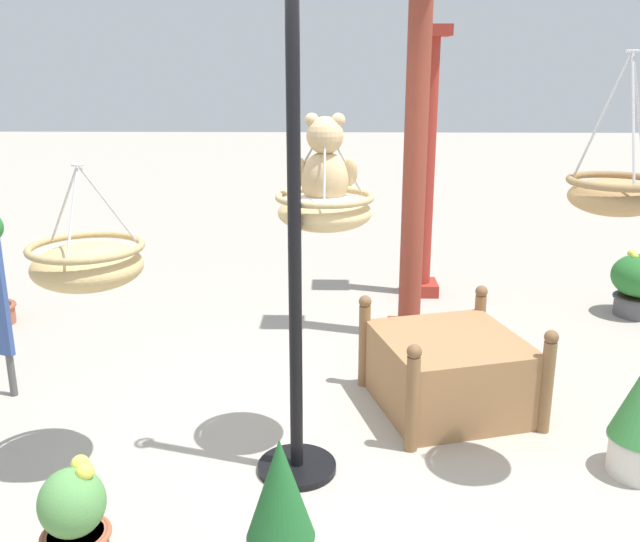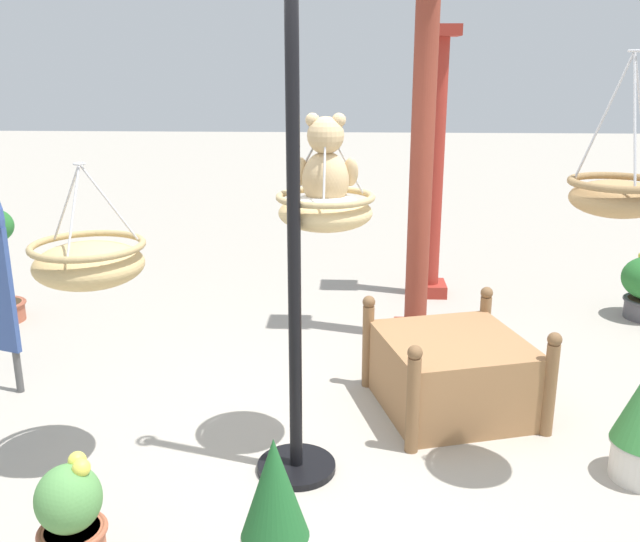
{
  "view_description": "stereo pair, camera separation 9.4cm",
  "coord_description": "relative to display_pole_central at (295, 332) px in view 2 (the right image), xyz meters",
  "views": [
    {
      "loc": [
        0.09,
        -3.49,
        2.2
      ],
      "look_at": [
        0.02,
        0.08,
        1.13
      ],
      "focal_mm": 39.27,
      "sensor_mm": 36.0,
      "label": 1
    },
    {
      "loc": [
        0.18,
        -3.49,
        2.2
      ],
      "look_at": [
        0.02,
        0.08,
        1.13
      ],
      "focal_mm": 39.27,
      "sensor_mm": 36.0,
      "label": 2
    }
  ],
  "objects": [
    {
      "name": "hanging_basket_with_teddy",
      "position": [
        0.15,
        0.25,
        0.61
      ],
      "size": [
        0.53,
        0.53,
        0.57
      ],
      "color": "tan"
    },
    {
      "name": "greenhouse_pillar_left",
      "position": [
        1.06,
        3.18,
        0.38
      ],
      "size": [
        0.35,
        0.35,
        2.53
      ],
      "color": "#9E2D23",
      "rests_on": "ground"
    },
    {
      "name": "potted_plant_flowering_red",
      "position": [
        -0.93,
        -0.86,
        -0.57
      ],
      "size": [
        0.31,
        0.31,
        0.56
      ],
      "color": "#BC6042",
      "rests_on": "ground"
    },
    {
      "name": "greenhouse_pillar_right",
      "position": [
        0.83,
        2.03,
        0.64
      ],
      "size": [
        0.35,
        0.35,
        3.05
      ],
      "color": "brown",
      "rests_on": "ground"
    },
    {
      "name": "teddy_bear",
      "position": [
        0.15,
        0.27,
        0.83
      ],
      "size": [
        0.35,
        0.31,
        0.51
      ],
      "color": "tan"
    },
    {
      "name": "wooden_planter_box",
      "position": [
        0.96,
        0.78,
        -0.56
      ],
      "size": [
        1.18,
        1.19,
        0.67
      ],
      "color": "#9E7047",
      "rests_on": "ground"
    },
    {
      "name": "hanging_basket_left_high",
      "position": [
        -1.08,
        0.0,
        0.37
      ],
      "size": [
        0.6,
        0.6,
        0.65
      ],
      "color": "tan"
    },
    {
      "name": "ground_plane",
      "position": [
        0.11,
        0.04,
        -0.83
      ],
      "size": [
        40.0,
        40.0,
        0.0
      ],
      "primitive_type": "plane",
      "color": "#A8A093"
    },
    {
      "name": "display_pole_central",
      "position": [
        0.0,
        0.0,
        0.0
      ],
      "size": [
        0.44,
        0.44,
        2.62
      ],
      "color": "black",
      "rests_on": "ground"
    },
    {
      "name": "potted_plant_fern_front",
      "position": [
        -0.02,
        -0.85,
        -0.49
      ],
      "size": [
        0.31,
        0.31,
        0.69
      ],
      "color": "beige",
      "rests_on": "ground"
    },
    {
      "name": "hanging_basket_right_low",
      "position": [
        1.56,
        -0.08,
        0.76
      ],
      "size": [
        0.47,
        0.47,
        0.77
      ],
      "color": "#A37F51"
    }
  ]
}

